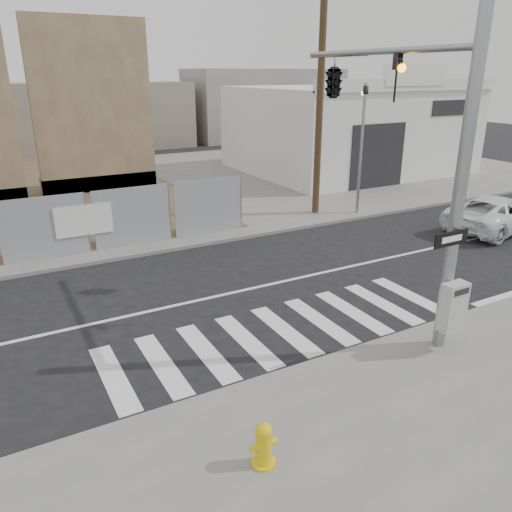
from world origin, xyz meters
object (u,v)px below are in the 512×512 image
signal_pole (370,114)px  traffic_cone_d (179,227)px  fire_hydrant (264,444)px  auto_shop (347,129)px  suv (498,213)px

signal_pole → traffic_cone_d: size_ratio=10.57×
fire_hydrant → traffic_cone_d: fire_hydrant is taller
signal_pole → fire_hydrant: 7.78m
auto_shop → signal_pole: bearing=-127.5°
fire_hydrant → signal_pole: bearing=35.5°
auto_shop → traffic_cone_d: auto_shop is taller
signal_pole → traffic_cone_d: (-2.20, 7.24, -4.34)m
auto_shop → suv: 13.03m
fire_hydrant → suv: (13.91, 6.41, 0.18)m
suv → traffic_cone_d: 12.03m
signal_pole → auto_shop: size_ratio=0.58×
fire_hydrant → traffic_cone_d: size_ratio=1.09×
signal_pole → traffic_cone_d: 8.72m
auto_shop → traffic_cone_d: (-13.70, -7.77, -2.09)m
auto_shop → traffic_cone_d: size_ratio=18.11×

